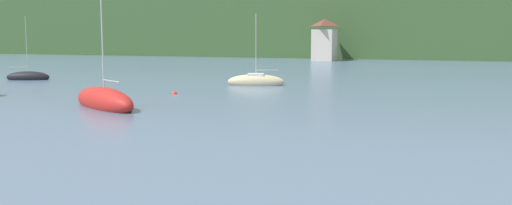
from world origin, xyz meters
TOP-DOWN VIEW (x-y plane):
  - wooded_hillside at (6.34, 148.84)m, footprint 352.00×52.37m
  - shore_building_west at (-10.11, 113.26)m, footprint 3.54×5.53m
  - sailboat_far_2 at (-31.65, 67.64)m, footprint 4.47×2.74m
  - sailboat_mid_3 at (-12.74, 51.62)m, footprint 7.21×5.72m
  - sailboat_far_5 at (-7.97, 69.20)m, footprint 5.39×2.48m
  - mooring_buoy_near at (-11.93, 60.34)m, footprint 0.45×0.45m

SIDE VIEW (x-z plane):
  - mooring_buoy_near at x=-11.93m, z-range -0.22..0.22m
  - sailboat_far_2 at x=-31.65m, z-range -3.08..3.63m
  - sailboat_far_5 at x=-7.97m, z-range -3.08..3.77m
  - sailboat_mid_3 at x=-12.74m, z-range -4.02..4.86m
  - shore_building_west at x=-10.11m, z-range -0.10..6.66m
  - wooded_hillside at x=6.34m, z-range -9.70..20.31m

